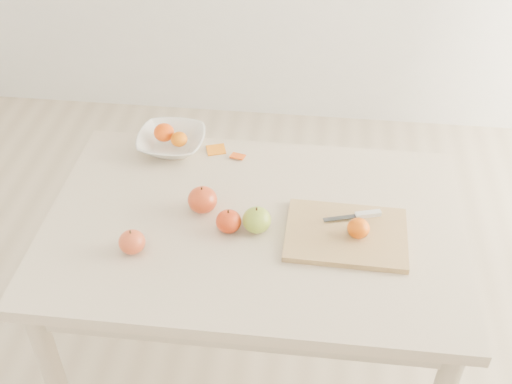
# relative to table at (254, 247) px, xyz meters

# --- Properties ---
(ground) EXTENTS (3.50, 3.50, 0.00)m
(ground) POSITION_rel_table_xyz_m (0.00, 0.00, -0.65)
(ground) COLOR #C6B293
(ground) RESTS_ON ground
(table) EXTENTS (1.20, 0.80, 0.75)m
(table) POSITION_rel_table_xyz_m (0.00, 0.00, 0.00)
(table) COLOR beige
(table) RESTS_ON ground
(cutting_board) EXTENTS (0.34, 0.25, 0.02)m
(cutting_board) POSITION_rel_table_xyz_m (0.26, -0.03, 0.11)
(cutting_board) COLOR tan
(cutting_board) RESTS_ON table
(board_tangerine) EXTENTS (0.06, 0.06, 0.05)m
(board_tangerine) POSITION_rel_table_xyz_m (0.29, -0.04, 0.14)
(board_tangerine) COLOR #C74707
(board_tangerine) RESTS_ON cutting_board
(fruit_bowl) EXTENTS (0.22, 0.22, 0.05)m
(fruit_bowl) POSITION_rel_table_xyz_m (-0.31, 0.33, 0.13)
(fruit_bowl) COLOR white
(fruit_bowl) RESTS_ON table
(bowl_tangerine_near) EXTENTS (0.07, 0.07, 0.06)m
(bowl_tangerine_near) POSITION_rel_table_xyz_m (-0.34, 0.34, 0.15)
(bowl_tangerine_near) COLOR #D93B07
(bowl_tangerine_near) RESTS_ON fruit_bowl
(bowl_tangerine_far) EXTENTS (0.05, 0.05, 0.05)m
(bowl_tangerine_far) POSITION_rel_table_xyz_m (-0.28, 0.31, 0.15)
(bowl_tangerine_far) COLOR orange
(bowl_tangerine_far) RESTS_ON fruit_bowl
(orange_peel_a) EXTENTS (0.07, 0.06, 0.01)m
(orange_peel_a) POSITION_rel_table_xyz_m (-0.16, 0.33, 0.10)
(orange_peel_a) COLOR orange
(orange_peel_a) RESTS_ON table
(orange_peel_b) EXTENTS (0.05, 0.04, 0.01)m
(orange_peel_b) POSITION_rel_table_xyz_m (-0.09, 0.30, 0.10)
(orange_peel_b) COLOR #DB4E0F
(orange_peel_b) RESTS_ON table
(paring_knife) EXTENTS (0.17, 0.07, 0.01)m
(paring_knife) POSITION_rel_table_xyz_m (0.31, 0.04, 0.12)
(paring_knife) COLOR silver
(paring_knife) RESTS_ON cutting_board
(apple_green) EXTENTS (0.08, 0.08, 0.07)m
(apple_green) POSITION_rel_table_xyz_m (0.01, -0.03, 0.14)
(apple_green) COLOR olive
(apple_green) RESTS_ON table
(apple_red_e) EXTENTS (0.07, 0.07, 0.07)m
(apple_red_e) POSITION_rel_table_xyz_m (-0.07, -0.04, 0.13)
(apple_red_e) COLOR maroon
(apple_red_e) RESTS_ON table
(apple_red_b) EXTENTS (0.09, 0.09, 0.08)m
(apple_red_b) POSITION_rel_table_xyz_m (-0.15, 0.03, 0.14)
(apple_red_b) COLOR #8E0407
(apple_red_b) RESTS_ON table
(apple_red_d) EXTENTS (0.07, 0.07, 0.07)m
(apple_red_d) POSITION_rel_table_xyz_m (-0.31, -0.15, 0.13)
(apple_red_d) COLOR maroon
(apple_red_d) RESTS_ON table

